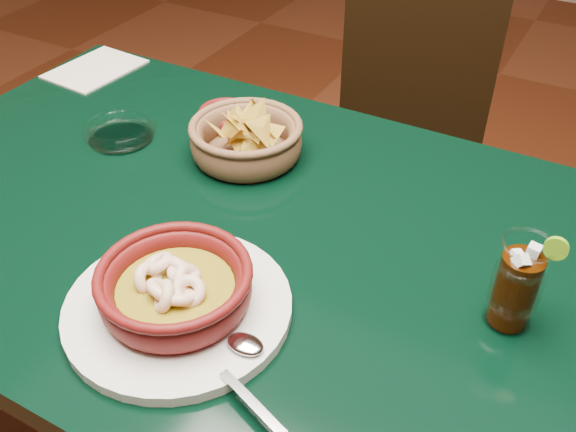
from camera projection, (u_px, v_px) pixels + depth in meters
The scene contains 8 objects.
dining_table at pixel (220, 260), 1.06m from camera, with size 1.20×0.80×0.75m.
dining_chair at pixel (404, 159), 1.62m from camera, with size 0.49×0.49×0.86m.
shrimp_plate at pixel (176, 292), 0.81m from camera, with size 0.38×0.29×0.08m.
chip_basket at pixel (246, 139), 1.10m from camera, with size 0.23×0.23×0.14m.
guacamole_ramekin at pixel (226, 117), 1.19m from camera, with size 0.12×0.12×0.04m.
cola_drink at pixel (517, 285), 0.78m from camera, with size 0.13×0.13×0.15m.
glass_ashtray at pixel (120, 131), 1.16m from camera, with size 0.14×0.14×0.03m.
paper_menu at pixel (95, 69), 1.39m from camera, with size 0.16×0.20×0.00m.
Camera 1 is at (0.48, -0.63, 1.36)m, focal length 40.00 mm.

